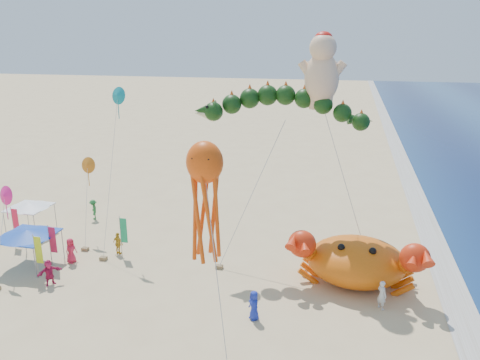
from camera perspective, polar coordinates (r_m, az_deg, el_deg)
name	(u,v)px	position (r m, az deg, el deg)	size (l,w,h in m)	color
ground	(263,285)	(31.47, 2.79, -12.70)	(320.00, 320.00, 0.00)	#D1B784
foam_strip	(459,308)	(31.94, 25.16, -13.95)	(320.00, 320.00, 0.00)	silver
crab_inflatable	(356,260)	(31.82, 14.02, -9.47)	(8.65, 5.69, 3.79)	#E05C0B
dragon_kite	(283,112)	(32.57, 5.28, 8.28)	(12.19, 5.78, 12.02)	black
cherub_kite	(322,69)	(32.23, 9.99, 13.18)	(5.37, 2.04, 15.97)	#FAC798
octopus_kite	(205,193)	(22.52, -4.24, -1.57)	(2.89, 3.47, 10.96)	#EC4C0C
canopy_blue	(27,233)	(36.20, -24.52, -5.91)	(3.79, 3.79, 2.71)	gray
canopy_white	(29,205)	(42.05, -24.36, -2.80)	(3.29, 3.29, 2.71)	gray
feather_flags	(57,236)	(36.08, -21.40, -6.34)	(9.57, 4.34, 3.20)	gray
beachgoers	(123,252)	(34.86, -14.09, -8.48)	(25.21, 13.17, 1.84)	gold
small_kites	(72,162)	(36.13, -19.80, 2.02)	(6.73, 10.45, 12.18)	#0C7C89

